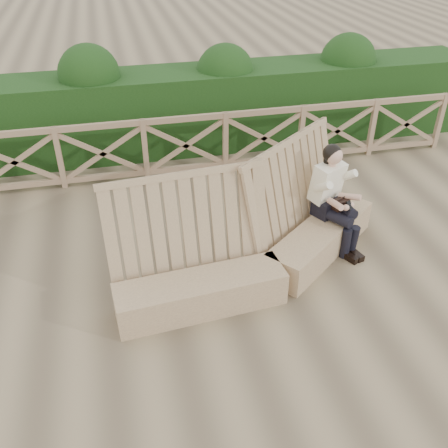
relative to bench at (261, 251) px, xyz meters
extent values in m
plane|color=brown|center=(-0.47, -0.43, -0.39)|extent=(60.00, 60.00, 0.00)
cube|color=#83654B|center=(-0.89, -0.44, -0.17)|extent=(2.09, 0.68, 0.44)
cube|color=#83654B|center=(-0.91, -0.17, 0.40)|extent=(2.08, 0.62, 1.56)
cube|color=#83654B|center=(0.94, 0.29, -0.17)|extent=(1.92, 1.67, 0.44)
cube|color=#83654B|center=(0.78, 0.50, 0.40)|extent=(1.89, 1.62, 1.56)
cube|color=black|center=(1.14, 0.58, 0.17)|extent=(0.48, 0.43, 0.24)
cube|color=#F2E9C7|center=(1.12, 0.63, 0.54)|extent=(0.53, 0.48, 0.57)
sphere|color=tan|center=(1.14, 0.58, 0.95)|extent=(0.31, 0.31, 0.23)
sphere|color=black|center=(1.12, 0.62, 0.97)|extent=(0.34, 0.34, 0.25)
cylinder|color=black|center=(1.16, 0.33, 0.14)|extent=(0.37, 0.52, 0.16)
cylinder|color=black|center=(1.30, 0.43, 0.22)|extent=(0.37, 0.53, 0.18)
cylinder|color=black|center=(1.25, 0.11, -0.17)|extent=(0.18, 0.18, 0.44)
cylinder|color=black|center=(1.38, 0.15, -0.17)|extent=(0.18, 0.18, 0.44)
cube|color=black|center=(1.30, 0.03, -0.35)|extent=(0.21, 0.28, 0.09)
cube|color=black|center=(1.40, 0.06, -0.35)|extent=(0.21, 0.28, 0.09)
cube|color=black|center=(1.25, 0.42, 0.28)|extent=(0.28, 0.24, 0.16)
cube|color=black|center=(1.31, 0.25, 0.34)|extent=(0.11, 0.12, 0.13)
cube|color=#82674B|center=(-0.47, 3.07, 0.66)|extent=(10.10, 0.07, 0.10)
cube|color=#82674B|center=(-0.47, 3.07, -0.27)|extent=(10.10, 0.07, 0.10)
cube|color=black|center=(-0.47, 4.27, 0.36)|extent=(12.00, 1.20, 1.50)
camera|label=1|loc=(-1.65, -4.94, 3.84)|focal=40.00mm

